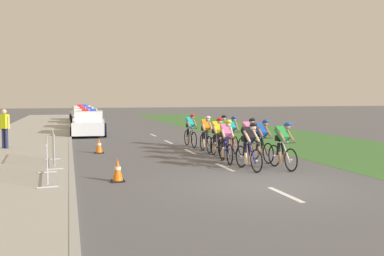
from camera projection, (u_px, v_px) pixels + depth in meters
The scene contains 24 objects.
ground_plane at pixel (263, 185), 10.93m from camera, with size 160.00×160.00×0.00m, color #56565B.
sidewalk_slab at pixel (26, 139), 22.29m from camera, with size 4.69×60.00×0.12m, color #A3A099.
kerb_edge at pixel (70, 138), 22.93m from camera, with size 0.16×60.00×0.13m, color #9E9E99.
grass_verge at pixel (263, 133), 26.28m from camera, with size 7.00×60.00×0.01m, color #3D7033.
lane_markings_centre at pixel (190, 152), 17.47m from camera, with size 0.14×17.60×0.01m.
cyclist_lead at pixel (249, 145), 13.05m from camera, with size 0.44×1.72×1.56m.
cyclist_second at pixel (283, 145), 13.25m from camera, with size 0.43×1.72×1.56m.
cyclist_third at pixel (226, 141), 14.48m from camera, with size 0.45×1.72×1.56m.
cyclist_fourth at pixel (262, 140), 14.77m from camera, with size 0.43×1.72×1.56m.
cyclist_fifth at pixel (217, 136), 16.01m from camera, with size 0.42×1.72×1.56m.
cyclist_sixth at pixel (249, 137), 15.73m from camera, with size 0.43×1.72×1.56m.
cyclist_seventh at pixel (206, 133), 17.35m from camera, with size 0.42×1.72×1.56m.
cyclist_eighth at pixel (232, 134), 17.24m from camera, with size 0.44×1.72×1.56m.
cyclist_ninth at pixel (190, 130), 19.27m from camera, with size 0.43×1.72×1.56m.
cyclist_tenth at pixel (221, 131), 18.29m from camera, with size 0.42×1.72×1.56m.
police_car_nearest at pixel (89, 124), 24.85m from camera, with size 2.27×4.53×1.59m.
police_car_second at pixel (86, 120), 29.80m from camera, with size 2.10×4.45×1.59m.
police_car_third at pixel (83, 116), 35.48m from camera, with size 2.11×4.45×1.59m.
police_car_furthest at pixel (81, 114), 39.96m from camera, with size 2.23×4.51×1.59m.
crowd_barrier_front at pixel (47, 160), 10.93m from camera, with size 0.60×2.32×1.07m.
crowd_barrier_middle at pixel (53, 148), 13.43m from camera, with size 0.62×2.32×1.07m.
traffic_cone_near at pixel (99, 146), 17.02m from camera, with size 0.36×0.36×0.64m.
traffic_cone_mid at pixel (118, 170), 11.30m from camera, with size 0.36×0.36×0.64m.
spectator_closest at pixel (5, 126), 17.63m from camera, with size 0.45×0.40×1.68m.
Camera 1 is at (-4.88, -9.80, 2.31)m, focal length 38.84 mm.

